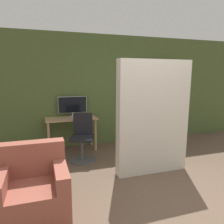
% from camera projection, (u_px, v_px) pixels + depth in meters
% --- Properties ---
extents(ground_plane, '(16.00, 16.00, 0.00)m').
position_uv_depth(ground_plane, '(186.00, 219.00, 2.64)').
color(ground_plane, brown).
extents(wall_back, '(8.00, 0.06, 2.70)m').
position_uv_depth(wall_back, '(107.00, 90.00, 5.47)').
color(wall_back, '#47592D').
rests_on(wall_back, ground).
extents(desk, '(1.15, 0.56, 0.76)m').
position_uv_depth(desk, '(71.00, 123.00, 5.00)').
color(desk, tan).
rests_on(desk, ground).
extents(monitor, '(0.67, 0.16, 0.47)m').
position_uv_depth(monitor, '(73.00, 105.00, 5.13)').
color(monitor, '#B7B7BC').
rests_on(monitor, desk).
extents(office_chair, '(0.56, 0.56, 0.95)m').
position_uv_depth(office_chair, '(82.00, 141.00, 4.44)').
color(office_chair, '#4C4C51').
rests_on(office_chair, ground).
extents(bookshelf, '(0.71, 0.27, 2.02)m').
position_uv_depth(bookshelf, '(159.00, 103.00, 5.85)').
color(bookshelf, brown).
rests_on(bookshelf, ground).
extents(mattress_near, '(1.30, 0.24, 1.98)m').
position_uv_depth(mattress_near, '(153.00, 118.00, 3.78)').
color(mattress_near, beige).
rests_on(mattress_near, ground).
extents(armchair, '(0.85, 0.80, 0.85)m').
position_uv_depth(armchair, '(33.00, 188.00, 2.72)').
color(armchair, '#934C3D').
rests_on(armchair, ground).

